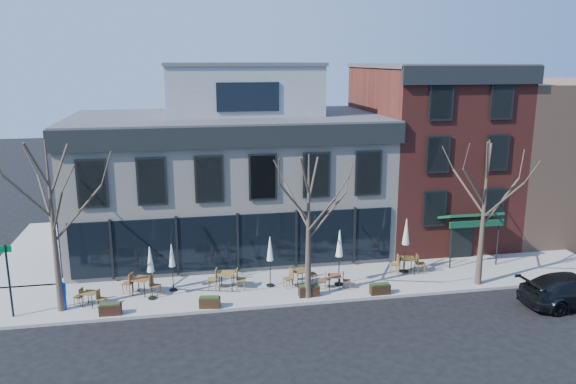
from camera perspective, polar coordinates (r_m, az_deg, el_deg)
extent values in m
plane|color=black|center=(30.98, -5.07, -8.37)|extent=(120.00, 120.00, 0.00)
cube|color=gray|center=(29.45, 1.74, -9.35)|extent=(33.50, 4.70, 0.15)
cube|color=gray|center=(37.48, -23.51, -5.45)|extent=(4.50, 12.00, 0.15)
cube|color=beige|center=(34.59, -6.04, 0.85)|extent=(18.00, 10.00, 8.00)
cube|color=#47474C|center=(33.95, -6.21, 7.54)|extent=(18.30, 10.30, 0.30)
cube|color=black|center=(28.94, -5.36, 5.57)|extent=(18.30, 0.25, 1.10)
cube|color=black|center=(34.50, -21.54, 5.95)|extent=(0.25, 10.30, 1.10)
cube|color=black|center=(30.28, -5.14, -5.07)|extent=(17.20, 0.12, 3.00)
cube|color=black|center=(34.63, -20.95, -3.55)|extent=(0.12, 7.50, 3.00)
cube|color=gray|center=(34.91, -4.75, 10.28)|extent=(9.00, 6.50, 3.00)
cube|color=maroon|center=(37.61, 14.08, 3.86)|extent=(8.00, 10.00, 11.00)
cube|color=#47474C|center=(37.14, 14.58, 12.33)|extent=(8.20, 10.20, 0.25)
cube|color=black|center=(32.58, 18.39, 11.21)|extent=(8.20, 0.25, 1.00)
cube|color=#0D3C22|center=(33.05, 18.03, -2.30)|extent=(3.20, 1.66, 0.67)
cube|color=black|center=(34.18, 17.19, -4.61)|extent=(1.40, 0.10, 2.50)
cube|color=#8C664C|center=(43.62, 25.54, 3.55)|extent=(12.00, 12.00, 10.00)
cone|color=#382B21|center=(27.14, -22.73, -3.39)|extent=(0.34, 0.34, 7.92)
cylinder|color=#382B21|center=(26.96, -20.54, -2.04)|extent=(2.23, 0.50, 2.48)
cylinder|color=#382B21|center=(27.89, -23.43, -0.82)|extent=(1.03, 2.05, 2.14)
cylinder|color=#382B21|center=(26.67, -24.92, -0.44)|extent=(1.80, 0.75, 2.21)
cylinder|color=#382B21|center=(25.89, -22.37, -1.96)|extent=(1.03, 2.04, 2.28)
cone|color=#382B21|center=(26.57, 2.08, -3.66)|extent=(0.34, 0.34, 7.04)
cylinder|color=#382B21|center=(26.80, 3.99, -2.40)|extent=(2.00, 0.46, 2.21)
cylinder|color=#382B21|center=(27.05, 0.86, -1.33)|extent=(0.93, 1.84, 1.91)
cylinder|color=#382B21|center=(25.79, 0.62, -1.01)|extent=(1.61, 0.68, 1.97)
cylinder|color=#382B21|center=(25.63, 3.39, -2.37)|extent=(0.93, 1.83, 2.03)
cone|color=#382B21|center=(29.76, 19.25, -2.11)|extent=(0.34, 0.34, 7.48)
cylinder|color=#382B21|center=(30.29, 20.82, -0.92)|extent=(2.12, 0.48, 2.35)
cylinder|color=#382B21|center=(30.10, 17.83, 0.08)|extent=(0.98, 1.94, 2.03)
cylinder|color=#382B21|center=(28.79, 18.38, 0.44)|extent=(1.71, 0.71, 2.09)
cylinder|color=#382B21|center=(29.01, 20.99, -0.83)|extent=(0.98, 1.94, 2.16)
cylinder|color=black|center=(28.05, -26.47, -8.11)|extent=(0.10, 0.10, 3.40)
cube|color=#005926|center=(27.57, -26.79, -5.19)|extent=(0.50, 0.04, 0.30)
imported|color=black|center=(30.24, 26.99, -8.85)|extent=(5.39, 2.47, 1.53)
cylinder|color=#0C2C9F|center=(28.32, -21.78, -10.35)|extent=(0.21, 0.21, 0.73)
cube|color=#0C2C9F|center=(28.08, -21.89, -9.17)|extent=(0.24, 0.20, 0.52)
cone|color=#0C2C9F|center=(27.97, -21.95, -8.57)|extent=(0.27, 0.27, 0.13)
cube|color=brown|center=(28.17, -19.52, -9.61)|extent=(0.84, 0.84, 0.04)
cylinder|color=black|center=(28.23, -20.19, -10.36)|extent=(0.04, 0.04, 0.66)
cylinder|color=black|center=(27.98, -19.28, -10.51)|extent=(0.04, 0.04, 0.66)
cylinder|color=black|center=(28.63, -19.65, -9.98)|extent=(0.04, 0.04, 0.66)
cylinder|color=black|center=(28.38, -18.75, -10.12)|extent=(0.04, 0.04, 0.66)
cube|color=brown|center=(28.70, -14.71, -8.50)|extent=(1.04, 1.04, 0.05)
cylinder|color=black|center=(28.73, -15.52, -9.42)|extent=(0.05, 0.05, 0.81)
cylinder|color=black|center=(28.46, -14.37, -9.58)|extent=(0.05, 0.05, 0.81)
cylinder|color=black|center=(29.25, -14.94, -8.97)|extent=(0.05, 0.05, 0.81)
cylinder|color=black|center=(28.98, -13.81, -9.12)|extent=(0.05, 0.05, 0.81)
cube|color=brown|center=(28.60, -6.27, -8.21)|extent=(0.95, 0.95, 0.04)
cylinder|color=black|center=(28.52, -6.98, -9.19)|extent=(0.04, 0.04, 0.81)
cylinder|color=black|center=(28.42, -5.71, -9.24)|extent=(0.04, 0.04, 0.81)
cylinder|color=black|center=(29.09, -6.76, -8.72)|extent=(0.04, 0.04, 0.81)
cylinder|color=black|center=(29.00, -5.53, -8.77)|extent=(0.04, 0.04, 0.81)
cube|color=brown|center=(28.89, 1.24, -7.99)|extent=(0.93, 0.93, 0.04)
cylinder|color=black|center=(28.66, 1.00, -9.02)|extent=(0.04, 0.04, 0.77)
cylinder|color=black|center=(28.93, 2.05, -8.80)|extent=(0.04, 0.04, 0.77)
cylinder|color=black|center=(29.14, 0.43, -8.63)|extent=(0.04, 0.04, 0.77)
cylinder|color=black|center=(29.41, 1.46, -8.42)|extent=(0.04, 0.04, 0.77)
cube|color=brown|center=(28.59, 4.75, -8.48)|extent=(0.78, 0.78, 0.04)
cylinder|color=black|center=(28.46, 4.23, -9.32)|extent=(0.04, 0.04, 0.67)
cylinder|color=black|center=(28.49, 5.30, -9.32)|extent=(0.04, 0.04, 0.67)
cylinder|color=black|center=(28.95, 4.19, -8.92)|extent=(0.04, 0.04, 0.67)
cylinder|color=black|center=(28.97, 5.24, -8.92)|extent=(0.04, 0.04, 0.67)
cube|color=brown|center=(31.13, 12.06, -6.62)|extent=(0.86, 0.86, 0.04)
cylinder|color=black|center=(30.91, 11.63, -7.57)|extent=(0.04, 0.04, 0.80)
cylinder|color=black|center=(31.08, 12.75, -7.50)|extent=(0.04, 0.04, 0.80)
cylinder|color=black|center=(31.47, 11.32, -7.17)|extent=(0.04, 0.04, 0.80)
cylinder|color=black|center=(31.64, 12.41, -7.11)|extent=(0.04, 0.04, 0.80)
cylinder|color=black|center=(28.37, -13.61, -10.43)|extent=(0.42, 0.42, 0.06)
cylinder|color=black|center=(27.98, -13.72, -8.50)|extent=(0.05, 0.05, 2.11)
cone|color=silver|center=(27.64, -13.83, -6.65)|extent=(0.35, 0.35, 1.25)
cylinder|color=black|center=(29.08, -11.56, -9.72)|extent=(0.39, 0.39, 0.05)
cylinder|color=black|center=(28.73, -11.64, -7.98)|extent=(0.04, 0.04, 1.96)
cone|color=#B7BDB0|center=(28.42, -11.73, -6.31)|extent=(0.32, 0.32, 1.16)
cylinder|color=black|center=(29.07, -1.81, -9.45)|extent=(0.42, 0.42, 0.06)
cylinder|color=black|center=(28.69, -1.83, -7.57)|extent=(0.05, 0.05, 2.10)
cone|color=silver|center=(28.36, -1.84, -5.77)|extent=(0.34, 0.34, 1.24)
cylinder|color=black|center=(29.33, 5.16, -9.28)|extent=(0.47, 0.47, 0.06)
cylinder|color=black|center=(28.91, 5.21, -7.20)|extent=(0.05, 0.05, 2.33)
cone|color=white|center=(28.56, 5.26, -5.21)|extent=(0.38, 0.38, 1.38)
cylinder|color=black|center=(31.46, 11.71, -7.91)|extent=(0.48, 0.48, 0.07)
cylinder|color=black|center=(31.06, 11.82, -5.89)|extent=(0.05, 0.05, 2.41)
cone|color=beige|center=(30.73, 11.91, -3.96)|extent=(0.39, 0.39, 1.42)
cube|color=black|center=(27.15, -17.59, -11.32)|extent=(0.99, 0.43, 0.49)
cube|color=#1E3314|center=(27.04, -17.63, -10.81)|extent=(0.89, 0.35, 0.08)
cube|color=#322010|center=(26.86, -7.95, -11.07)|extent=(1.02, 0.54, 0.49)
cube|color=#1E3314|center=(26.76, -7.97, -10.56)|extent=(0.91, 0.45, 0.08)
cube|color=black|center=(27.82, 2.15, -10.03)|extent=(1.02, 0.44, 0.51)
cube|color=#1E3314|center=(27.71, 2.15, -9.52)|extent=(0.92, 0.36, 0.08)
cube|color=black|center=(28.39, 9.33, -9.72)|extent=(0.99, 0.40, 0.50)
cube|color=#1E3314|center=(28.29, 9.35, -9.22)|extent=(0.89, 0.32, 0.08)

